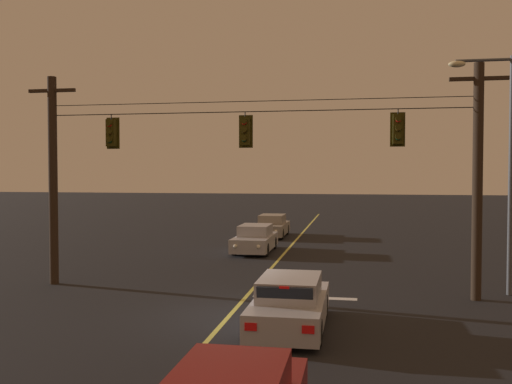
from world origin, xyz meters
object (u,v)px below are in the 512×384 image
at_px(traffic_light_left_inner, 245,131).
at_px(street_lamp_corner, 501,152).
at_px(traffic_light_centre, 398,129).
at_px(car_oncoming_trailing, 272,226).
at_px(traffic_light_leftmost, 111,133).
at_px(car_waiting_near_lane, 290,304).
at_px(car_oncoming_lead, 255,239).

height_order(traffic_light_left_inner, street_lamp_corner, street_lamp_corner).
xyz_separation_m(traffic_light_centre, car_oncoming_trailing, (-6.58, 16.38, -4.85)).
bearing_deg(car_oncoming_trailing, traffic_light_leftmost, -101.54).
bearing_deg(traffic_light_leftmost, car_oncoming_trailing, 78.46).
height_order(car_waiting_near_lane, street_lamp_corner, street_lamp_corner).
height_order(traffic_light_centre, street_lamp_corner, street_lamp_corner).
relative_size(traffic_light_left_inner, car_oncoming_lead, 0.28).
bearing_deg(traffic_light_centre, car_waiting_near_lane, -124.96).
bearing_deg(car_oncoming_lead, car_waiting_near_lane, -76.01).
relative_size(car_waiting_near_lane, car_oncoming_lead, 0.98).
bearing_deg(car_waiting_near_lane, traffic_light_leftmost, 148.14).
relative_size(traffic_light_centre, street_lamp_corner, 0.15).
xyz_separation_m(traffic_light_left_inner, car_oncoming_lead, (-1.36, 9.41, -4.85)).
distance_m(car_oncoming_lead, car_oncoming_trailing, 6.97).
height_order(traffic_light_leftmost, car_waiting_near_lane, traffic_light_leftmost).
bearing_deg(car_oncoming_lead, street_lamp_corner, -40.57).
bearing_deg(car_waiting_near_lane, car_oncoming_lead, 103.99).
bearing_deg(traffic_light_left_inner, car_waiting_near_lane, -64.40).
bearing_deg(car_waiting_near_lane, traffic_light_centre, 55.04).
distance_m(traffic_light_left_inner, car_oncoming_lead, 10.68).
bearing_deg(car_oncoming_trailing, traffic_light_centre, -68.12).
relative_size(traffic_light_left_inner, car_waiting_near_lane, 0.28).
bearing_deg(traffic_light_centre, traffic_light_left_inner, 180.00).
distance_m(traffic_light_left_inner, street_lamp_corner, 8.56).
bearing_deg(street_lamp_corner, traffic_light_left_inner, -173.30).
xyz_separation_m(car_waiting_near_lane, street_lamp_corner, (6.41, 5.30, 4.12)).
relative_size(traffic_light_leftmost, traffic_light_centre, 1.00).
xyz_separation_m(car_waiting_near_lane, car_oncoming_lead, (-3.42, 13.71, -0.00)).
bearing_deg(car_oncoming_trailing, car_oncoming_lead, -88.71).
xyz_separation_m(traffic_light_leftmost, car_waiting_near_lane, (6.92, -4.30, -4.85)).
bearing_deg(car_oncoming_lead, traffic_light_left_inner, -81.80).
height_order(traffic_light_centre, car_waiting_near_lane, traffic_light_centre).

